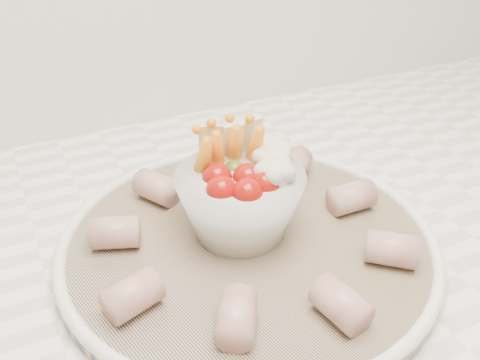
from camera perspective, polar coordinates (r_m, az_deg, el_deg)
name	(u,v)px	position (r m, az deg, el deg)	size (l,w,h in m)	color
serving_platter	(248,242)	(0.52, 0.88, -6.63)	(0.43, 0.43, 0.02)	navy
veggie_bowl	(241,196)	(0.50, 0.14, -1.68)	(0.12, 0.12, 0.10)	silver
cured_meat_rolls	(248,226)	(0.50, 0.90, -4.92)	(0.29, 0.30, 0.03)	#A7504C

